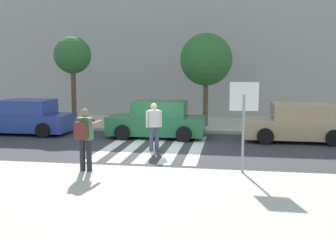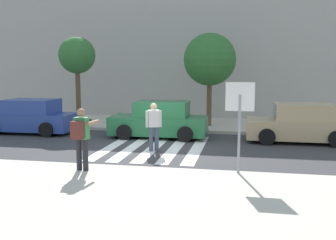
# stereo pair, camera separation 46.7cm
# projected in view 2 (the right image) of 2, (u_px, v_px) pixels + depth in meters

# --- Properties ---
(ground_plane) EXTENTS (120.00, 120.00, 0.00)m
(ground_plane) POSITION_uv_depth(u_px,v_px,m) (153.00, 148.00, 14.55)
(ground_plane) COLOR #38383A
(sidewalk_near) EXTENTS (60.00, 6.00, 0.14)m
(sidewalk_near) POSITION_uv_depth(u_px,v_px,m) (88.00, 202.00, 8.51)
(sidewalk_near) COLOR beige
(sidewalk_near) RESTS_ON ground
(sidewalk_far) EXTENTS (60.00, 4.80, 0.14)m
(sidewalk_far) POSITION_uv_depth(u_px,v_px,m) (179.00, 124.00, 20.38)
(sidewalk_far) COLOR beige
(sidewalk_far) RESTS_ON ground
(building_facade_far) EXTENTS (56.00, 4.00, 7.83)m
(building_facade_far) POSITION_uv_depth(u_px,v_px,m) (191.00, 52.00, 24.15)
(building_facade_far) COLOR #ADA89E
(building_facade_far) RESTS_ON ground
(crosswalk_stripe_0) EXTENTS (0.44, 5.20, 0.01)m
(crosswalk_stripe_0) POSITION_uv_depth(u_px,v_px,m) (114.00, 145.00, 15.05)
(crosswalk_stripe_0) COLOR silver
(crosswalk_stripe_0) RESTS_ON ground
(crosswalk_stripe_1) EXTENTS (0.44, 5.20, 0.01)m
(crosswalk_stripe_1) POSITION_uv_depth(u_px,v_px,m) (134.00, 146.00, 14.90)
(crosswalk_stripe_1) COLOR silver
(crosswalk_stripe_1) RESTS_ON ground
(crosswalk_stripe_2) EXTENTS (0.44, 5.20, 0.01)m
(crosswalk_stripe_2) POSITION_uv_depth(u_px,v_px,m) (154.00, 147.00, 14.75)
(crosswalk_stripe_2) COLOR silver
(crosswalk_stripe_2) RESTS_ON ground
(crosswalk_stripe_3) EXTENTS (0.44, 5.20, 0.01)m
(crosswalk_stripe_3) POSITION_uv_depth(u_px,v_px,m) (175.00, 148.00, 14.60)
(crosswalk_stripe_3) COLOR silver
(crosswalk_stripe_3) RESTS_ON ground
(crosswalk_stripe_4) EXTENTS (0.44, 5.20, 0.01)m
(crosswalk_stripe_4) POSITION_uv_depth(u_px,v_px,m) (197.00, 149.00, 14.45)
(crosswalk_stripe_4) COLOR silver
(crosswalk_stripe_4) RESTS_ON ground
(stop_sign) EXTENTS (0.76, 0.08, 2.45)m
(stop_sign) POSITION_uv_depth(u_px,v_px,m) (240.00, 108.00, 10.40)
(stop_sign) COLOR gray
(stop_sign) RESTS_ON sidewalk_near
(photographer_with_backpack) EXTENTS (0.64, 0.88, 1.72)m
(photographer_with_backpack) POSITION_uv_depth(u_px,v_px,m) (81.00, 134.00, 10.76)
(photographer_with_backpack) COLOR #232328
(photographer_with_backpack) RESTS_ON sidewalk_near
(pedestrian_crossing) EXTENTS (0.55, 0.36, 1.72)m
(pedestrian_crossing) POSITION_uv_depth(u_px,v_px,m) (154.00, 124.00, 13.93)
(pedestrian_crossing) COLOR #474C60
(pedestrian_crossing) RESTS_ON ground
(parked_car_blue) EXTENTS (4.10, 1.92, 1.55)m
(parked_car_blue) POSITION_uv_depth(u_px,v_px,m) (30.00, 117.00, 17.88)
(parked_car_blue) COLOR #284293
(parked_car_blue) RESTS_ON ground
(parked_car_green) EXTENTS (4.10, 1.92, 1.55)m
(parked_car_green) POSITION_uv_depth(u_px,v_px,m) (160.00, 121.00, 16.74)
(parked_car_green) COLOR #236B3D
(parked_car_green) RESTS_ON ground
(parked_car_tan) EXTENTS (4.10, 1.92, 1.55)m
(parked_car_tan) POSITION_uv_depth(u_px,v_px,m) (300.00, 124.00, 15.66)
(parked_car_tan) COLOR tan
(parked_car_tan) RESTS_ON ground
(street_tree_west) EXTENTS (1.81, 1.81, 4.34)m
(street_tree_west) POSITION_uv_depth(u_px,v_px,m) (77.00, 56.00, 19.40)
(street_tree_west) COLOR brown
(street_tree_west) RESTS_ON sidewalk_far
(street_tree_center) EXTENTS (2.52, 2.52, 4.47)m
(street_tree_center) POSITION_uv_depth(u_px,v_px,m) (210.00, 60.00, 18.82)
(street_tree_center) COLOR brown
(street_tree_center) RESTS_ON sidewalk_far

